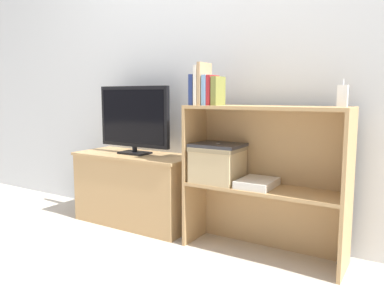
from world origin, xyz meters
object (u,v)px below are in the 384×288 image
(book_ivory, at_px, (201,85))
(book_crimson, at_px, (213,90))
(baby_monitor, at_px, (343,96))
(tv, at_px, (134,118))
(book_navy, at_px, (196,90))
(book_tan, at_px, (204,84))
(book_olive, at_px, (218,91))
(laptop, at_px, (218,145))
(book_skyblue, at_px, (209,90))
(tv_stand, at_px, (136,188))
(magazine_stack, at_px, (257,183))
(storage_basket_left, at_px, (218,163))

(book_ivory, xyz_separation_m, book_crimson, (0.08, 0.00, -0.03))
(baby_monitor, bearing_deg, book_crimson, -176.56)
(tv, height_order, book_navy, book_navy)
(baby_monitor, bearing_deg, book_navy, -177.02)
(book_tan, height_order, book_olive, book_tan)
(book_ivory, relative_size, laptop, 0.79)
(book_tan, relative_size, book_skyblue, 1.41)
(book_crimson, bearing_deg, book_skyblue, 180.00)
(tv_stand, xyz_separation_m, book_skyblue, (0.66, -0.08, 0.72))
(book_olive, height_order, baby_monitor, book_olive)
(laptop, bearing_deg, tv, 175.78)
(book_ivory, distance_m, book_olive, 0.12)
(book_ivory, xyz_separation_m, magazine_stack, (0.37, 0.03, -0.57))
(tv_stand, distance_m, tv, 0.52)
(book_skyblue, bearing_deg, tv, 172.96)
(book_ivory, bearing_deg, baby_monitor, 3.10)
(tv, relative_size, baby_monitor, 4.24)
(book_skyblue, height_order, laptop, book_skyblue)
(laptop, bearing_deg, book_crimson, -128.72)
(laptop, bearing_deg, magazine_stack, 1.10)
(book_skyblue, bearing_deg, book_tan, 180.00)
(tv_stand, bearing_deg, book_ivory, -7.81)
(storage_basket_left, xyz_separation_m, laptop, (0.00, 0.00, 0.11))
(baby_monitor, relative_size, magazine_stack, 0.56)
(book_olive, relative_size, magazine_stack, 0.67)
(book_skyblue, relative_size, laptop, 0.60)
(book_navy, bearing_deg, tv_stand, 171.78)
(tv_stand, distance_m, laptop, 0.81)
(baby_monitor, xyz_separation_m, magazine_stack, (-0.45, -0.01, -0.51))
(book_skyblue, xyz_separation_m, book_olive, (0.07, 0.00, -0.01))
(tv, height_order, magazine_stack, tv)
(baby_monitor, bearing_deg, tv, 178.48)
(book_tan, relative_size, book_crimson, 1.43)
(book_crimson, distance_m, book_olive, 0.04)
(tv_stand, distance_m, book_crimson, 1.00)
(book_tan, bearing_deg, book_ivory, 180.00)
(tv, relative_size, book_olive, 3.55)
(book_tan, bearing_deg, storage_basket_left, 19.63)
(book_olive, distance_m, baby_monitor, 0.70)
(book_crimson, relative_size, storage_basket_left, 0.62)
(tv, distance_m, laptop, 0.73)
(book_skyblue, bearing_deg, storage_basket_left, 29.39)
(tv, bearing_deg, book_tan, -7.37)
(tv, bearing_deg, magazine_stack, -2.80)
(book_olive, bearing_deg, laptop, 114.66)
(book_skyblue, bearing_deg, book_ivory, 180.00)
(book_ivory, xyz_separation_m, book_skyblue, (0.05, 0.00, -0.03))
(laptop, xyz_separation_m, magazine_stack, (0.26, 0.01, -0.21))
(tv_stand, bearing_deg, book_skyblue, -7.17)
(book_navy, bearing_deg, storage_basket_left, 11.96)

